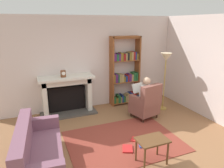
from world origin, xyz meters
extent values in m
plane|color=#91623F|center=(0.00, 0.00, 0.00)|extent=(14.00, 14.00, 0.00)
cube|color=beige|center=(0.00, 2.55, 1.35)|extent=(5.60, 0.10, 2.70)
cube|color=beige|center=(2.65, 1.25, 1.35)|extent=(0.10, 5.20, 2.70)
cube|color=brown|center=(0.00, 0.30, 0.01)|extent=(2.40, 1.80, 0.01)
cube|color=#4C4742|center=(-0.83, 2.18, 0.03)|extent=(1.54, 0.64, 0.05)
cube|color=black|center=(-0.83, 2.40, 0.40)|extent=(1.02, 0.20, 0.70)
cube|color=silver|center=(-1.44, 2.28, 0.51)|extent=(0.12, 0.44, 1.03)
cube|color=silver|center=(-0.22, 2.28, 0.51)|extent=(0.12, 0.44, 1.03)
cube|color=silver|center=(-0.83, 2.28, 0.95)|extent=(1.34, 0.44, 0.16)
cube|color=silver|center=(-0.83, 2.22, 1.06)|extent=(1.50, 0.56, 0.06)
cylinder|color=brown|center=(-0.91, 2.20, 1.18)|extent=(0.14, 0.14, 0.18)
cylinder|color=white|center=(-0.91, 2.14, 1.20)|extent=(0.10, 0.01, 0.10)
cube|color=brown|center=(0.56, 2.34, 1.06)|extent=(0.04, 0.32, 2.12)
cube|color=brown|center=(1.44, 2.34, 1.06)|extent=(0.04, 0.32, 2.12)
cube|color=brown|center=(1.00, 2.34, 2.10)|extent=(0.92, 0.32, 0.04)
cube|color=brown|center=(1.00, 2.34, 0.06)|extent=(0.88, 0.32, 0.02)
cube|color=#1E592D|center=(0.62, 2.33, 0.18)|extent=(0.07, 0.26, 0.21)
cube|color=brown|center=(0.69, 2.33, 0.15)|extent=(0.07, 0.26, 0.16)
cube|color=#1E592D|center=(0.77, 2.33, 0.19)|extent=(0.08, 0.26, 0.23)
cube|color=#997F4C|center=(0.84, 2.33, 0.16)|extent=(0.04, 0.26, 0.17)
cube|color=navy|center=(0.89, 2.33, 0.19)|extent=(0.05, 0.26, 0.24)
cube|color=#1E592D|center=(0.95, 2.33, 0.16)|extent=(0.07, 0.26, 0.17)
cube|color=#997F4C|center=(1.03, 2.33, 0.17)|extent=(0.07, 0.26, 0.20)
cube|color=#997F4C|center=(1.11, 2.33, 0.19)|extent=(0.09, 0.26, 0.23)
cube|color=navy|center=(1.20, 2.33, 0.20)|extent=(0.08, 0.26, 0.26)
cube|color=maroon|center=(1.29, 2.33, 0.20)|extent=(0.09, 0.26, 0.26)
cube|color=maroon|center=(1.36, 2.33, 0.18)|extent=(0.04, 0.26, 0.21)
cube|color=brown|center=(1.00, 2.34, 0.73)|extent=(0.88, 0.32, 0.02)
cube|color=brown|center=(0.61, 2.33, 0.86)|extent=(0.04, 0.26, 0.24)
cube|color=#4C1E59|center=(0.68, 2.33, 0.87)|extent=(0.08, 0.26, 0.26)
cube|color=#1E592D|center=(0.75, 2.33, 0.86)|extent=(0.04, 0.26, 0.25)
cube|color=#997F4C|center=(0.80, 2.33, 0.86)|extent=(0.06, 0.26, 0.24)
cube|color=#997F4C|center=(0.87, 2.33, 0.86)|extent=(0.08, 0.26, 0.24)
cube|color=brown|center=(0.94, 2.33, 0.82)|extent=(0.05, 0.26, 0.17)
cube|color=navy|center=(1.01, 2.33, 0.82)|extent=(0.07, 0.26, 0.17)
cube|color=maroon|center=(1.07, 2.33, 0.84)|extent=(0.04, 0.26, 0.21)
cube|color=#4C1E59|center=(1.14, 2.33, 0.85)|extent=(0.08, 0.26, 0.22)
cube|color=#997F4C|center=(1.21, 2.33, 0.84)|extent=(0.06, 0.26, 0.21)
cube|color=#1E592D|center=(1.29, 2.33, 0.87)|extent=(0.09, 0.26, 0.25)
cube|color=#1E592D|center=(1.37, 2.33, 0.87)|extent=(0.05, 0.26, 0.26)
cube|color=brown|center=(1.00, 2.34, 1.39)|extent=(0.88, 0.32, 0.02)
cube|color=#4C1E59|center=(0.62, 2.33, 1.51)|extent=(0.07, 0.26, 0.22)
cube|color=#1E592D|center=(0.70, 2.33, 1.50)|extent=(0.06, 0.26, 0.20)
cube|color=#4C1E59|center=(0.77, 2.33, 1.51)|extent=(0.05, 0.26, 0.22)
cube|color=brown|center=(0.84, 2.33, 1.52)|extent=(0.08, 0.26, 0.23)
cube|color=maroon|center=(0.93, 2.33, 1.50)|extent=(0.07, 0.26, 0.19)
cube|color=#997F4C|center=(0.99, 2.33, 1.51)|extent=(0.04, 0.26, 0.22)
cube|color=black|center=(1.05, 2.33, 1.51)|extent=(0.06, 0.26, 0.22)
cube|color=brown|center=(1.12, 2.33, 1.52)|extent=(0.07, 0.26, 0.24)
cube|color=#997F4C|center=(1.19, 2.33, 1.53)|extent=(0.05, 0.26, 0.24)
cube|color=maroon|center=(1.25, 2.33, 1.53)|extent=(0.06, 0.26, 0.25)
cube|color=navy|center=(1.31, 2.33, 1.52)|extent=(0.04, 0.26, 0.24)
cube|color=brown|center=(1.36, 2.33, 1.50)|extent=(0.05, 0.26, 0.19)
cube|color=brown|center=(1.00, 2.34, 2.06)|extent=(0.88, 0.32, 0.02)
cylinder|color=#331E14|center=(1.24, 1.49, 0.06)|extent=(0.05, 0.05, 0.12)
cylinder|color=#331E14|center=(0.74, 1.37, 0.06)|extent=(0.05, 0.05, 0.12)
cylinder|color=#331E14|center=(1.35, 1.02, 0.06)|extent=(0.05, 0.05, 0.12)
cylinder|color=#331E14|center=(0.85, 0.90, 0.06)|extent=(0.05, 0.05, 0.12)
cube|color=brown|center=(1.04, 1.19, 0.27)|extent=(0.76, 0.74, 0.30)
cube|color=brown|center=(1.10, 0.96, 0.70)|extent=(0.66, 0.31, 0.55)
cube|color=brown|center=(1.31, 1.26, 0.53)|extent=(0.25, 0.55, 0.22)
cube|color=brown|center=(0.78, 1.13, 0.53)|extent=(0.25, 0.55, 0.22)
cube|color=silver|center=(1.06, 1.15, 0.67)|extent=(0.36, 0.27, 0.50)
sphere|color=#D8AD8C|center=(1.06, 1.15, 1.04)|extent=(0.20, 0.20, 0.20)
cube|color=#191E3F|center=(1.09, 1.36, 0.47)|extent=(0.21, 0.42, 0.12)
cube|color=#191E3F|center=(0.93, 1.32, 0.47)|extent=(0.21, 0.42, 0.12)
cylinder|color=#191E3F|center=(1.04, 1.54, 0.21)|extent=(0.10, 0.10, 0.42)
cylinder|color=#191E3F|center=(0.89, 1.51, 0.21)|extent=(0.10, 0.10, 0.42)
cube|color=white|center=(0.98, 1.47, 0.77)|extent=(0.38, 0.19, 0.25)
cube|color=#7D4F64|center=(-1.70, 0.02, 0.20)|extent=(0.85, 1.75, 0.40)
cube|color=#7D4F64|center=(-1.97, 0.04, 0.62)|extent=(0.35, 1.71, 0.45)
cube|color=#7D4F64|center=(-1.63, 0.78, 0.52)|extent=(0.71, 0.22, 0.24)
cube|color=brown|center=(0.16, -0.55, 0.47)|extent=(0.56, 0.39, 0.03)
cylinder|color=brown|center=(-0.07, -0.71, 0.23)|extent=(0.04, 0.04, 0.46)
cylinder|color=brown|center=(0.40, -0.71, 0.23)|extent=(0.04, 0.04, 0.46)
cylinder|color=brown|center=(-0.07, -0.40, 0.23)|extent=(0.04, 0.04, 0.46)
cylinder|color=brown|center=(0.40, -0.40, 0.23)|extent=(0.04, 0.04, 0.46)
cube|color=#334CA5|center=(0.30, -0.02, 0.03)|extent=(0.23, 0.26, 0.03)
cube|color=red|center=(-0.06, -0.03, 0.03)|extent=(0.29, 0.33, 0.03)
cube|color=red|center=(0.25, 0.23, 0.03)|extent=(0.23, 0.23, 0.03)
cylinder|color=#B7933F|center=(1.86, 1.48, 0.01)|extent=(0.24, 0.24, 0.03)
cylinder|color=#B7933F|center=(1.86, 1.48, 0.75)|extent=(0.03, 0.03, 1.44)
cone|color=beige|center=(1.86, 1.48, 1.57)|extent=(0.32, 0.32, 0.22)
camera|label=1|loc=(-1.75, -3.32, 2.49)|focal=33.32mm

